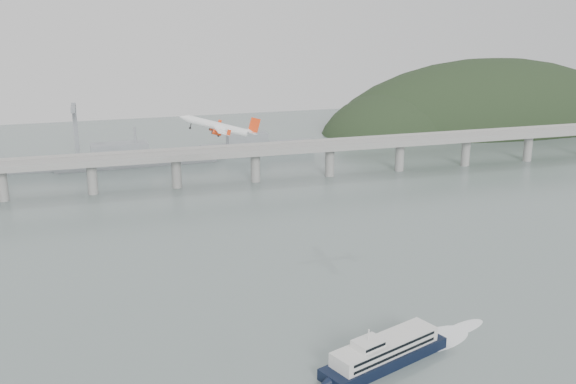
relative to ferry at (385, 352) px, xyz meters
name	(u,v)px	position (x,y,z in m)	size (l,w,h in m)	color
ground	(330,330)	(-9.55, 25.82, -4.01)	(900.00, 900.00, 0.00)	slate
bridge	(222,157)	(-10.70, 225.82, 13.64)	(800.00, 22.00, 23.90)	gray
headland	(500,144)	(275.63, 357.57, -23.35)	(365.00, 155.00, 156.00)	black
ferry	(385,352)	(0.00, 0.00, 0.00)	(74.91, 35.22, 14.79)	black
airliner	(220,127)	(-31.86, 113.49, 54.73)	(36.78, 33.20, 12.82)	white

